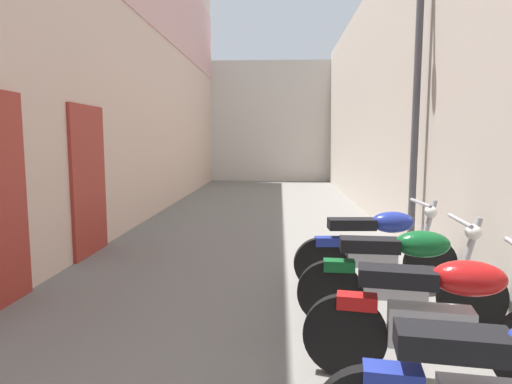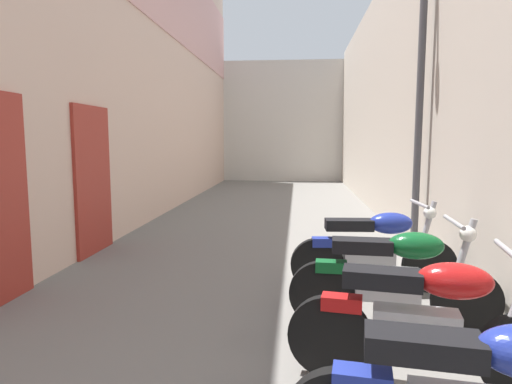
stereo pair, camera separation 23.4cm
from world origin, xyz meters
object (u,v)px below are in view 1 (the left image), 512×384
(motorcycle_fourth, at_px, (440,316))
(motorcycle_sixth, at_px, (377,247))
(street_lamp, at_px, (410,75))
(motorcycle_fifth, at_px, (401,274))

(motorcycle_fourth, height_order, motorcycle_sixth, same)
(motorcycle_sixth, distance_m, street_lamp, 2.61)
(motorcycle_fourth, bearing_deg, motorcycle_fifth, 89.99)
(motorcycle_fifth, distance_m, motorcycle_sixth, 1.03)
(motorcycle_sixth, bearing_deg, motorcycle_fifth, -90.00)
(motorcycle_fifth, height_order, street_lamp, street_lamp)
(motorcycle_fourth, height_order, motorcycle_fifth, same)
(motorcycle_sixth, height_order, street_lamp, street_lamp)
(motorcycle_fourth, bearing_deg, motorcycle_sixth, 90.00)
(motorcycle_fourth, xyz_separation_m, street_lamp, (0.70, 3.39, 2.09))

